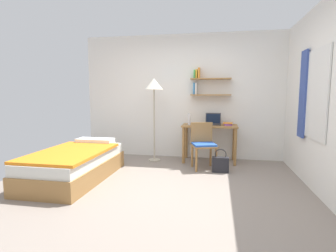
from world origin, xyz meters
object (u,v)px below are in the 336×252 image
Objects in this scene: book_stack at (228,124)px; water_bottle at (189,119)px; bed at (75,164)px; desk_chair at (203,143)px; handbag at (220,164)px; laptop at (213,122)px; desk at (210,132)px; standing_lamp at (154,89)px.

water_bottle is at bearing -171.56° from book_stack.
desk_chair reaches higher than bed.
bed is 2.43m from handbag.
laptop is at bearing 75.17° from desk_chair.
desk is 3.49× the size of laptop.
laptop is 0.30m from book_stack.
standing_lamp is at bearing 156.50° from handbag.
desk is at bearing 11.19° from water_bottle.
book_stack reaches higher than handbag.
water_bottle is 0.77m from book_stack.
laptop is at bearing 167.69° from book_stack.
water_bottle reaches higher than handbag.
laptop is at bearing 11.34° from standing_lamp.
bed is 1.71× the size of desk.
standing_lamp reaches higher than handbag.
bed is at bearing -138.99° from water_bottle.
book_stack is at bearing 79.76° from handbag.
book_stack is at bearing 50.06° from desk_chair.
desk is 0.39m from book_stack.
standing_lamp is 1.36m from laptop.
desk_chair is at bearing 146.38° from handbag.
laptop reaches higher than handbag.
handbag is at bearing -79.11° from laptop.
handbag is (0.16, -0.81, -0.66)m from laptop.
water_bottle reaches higher than laptop.
laptop reaches higher than desk.
book_stack is 0.98m from handbag.
desk is 2.61× the size of handbag.
desk_chair is at bearing -100.72° from desk.
water_bottle is at bearing 41.01° from bed.
laptop is at bearing 56.51° from desk.
water_bottle reaches higher than book_stack.
laptop is 0.50m from water_bottle.
water_bottle is at bearing -168.81° from desk.
standing_lamp is at bearing 160.04° from desk_chair.
desk is 0.65× the size of standing_lamp.
bed is 1.11× the size of standing_lamp.
bed is 7.97× the size of water_bottle.
desk_chair is at bearing -104.83° from laptop.
laptop reaches higher than desk_chair.
standing_lamp is 1.62m from book_stack.
standing_lamp reaches higher than bed.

